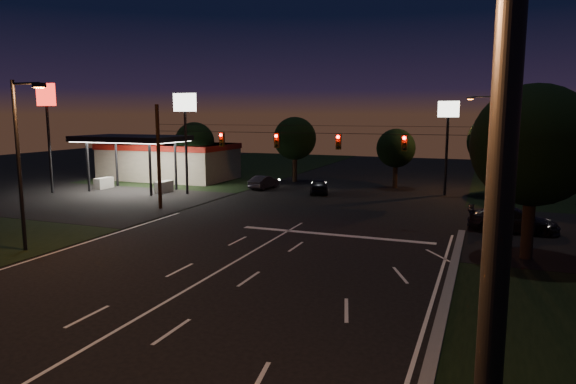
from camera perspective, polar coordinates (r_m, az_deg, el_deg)
The scene contains 22 objects.
ground at distance 22.39m, azimuth -10.86°, elevation -10.43°, with size 140.00×140.00×0.00m, color black.
cross_street_left at distance 46.74m, azimuth -21.31°, elevation -0.89°, with size 20.00×16.00×0.02m, color black.
center_line at distance 17.98m, azimuth -21.45°, elevation -15.78°, with size 0.14×40.00×0.01m, color silver.
stop_bar at distance 31.38m, azimuth 5.17°, elevation -4.75°, with size 12.00×0.50×0.01m, color silver.
utility_pole_right at distance 33.65m, azimuth 21.83°, elevation -4.44°, with size 0.30×0.30×9.00m, color black.
utility_pole_left at distance 40.98m, azimuth -13.97°, elevation -1.82°, with size 0.28×0.28×8.00m, color black.
signal_span at distance 34.79m, azimuth 2.12°, elevation 5.75°, with size 24.00×0.40×1.56m.
gas_station at distance 58.80m, azimuth -13.30°, elevation 3.66°, with size 14.20×16.10×5.25m.
pole_sign_left_near at distance 47.26m, azimuth -11.36°, elevation 8.14°, with size 2.20×0.30×9.10m.
pole_sign_left_far at distance 51.81m, azimuth -25.22°, elevation 8.22°, with size 2.00×0.30×10.00m.
pole_sign_right at distance 47.99m, azimuth 17.33°, elevation 7.04°, with size 1.80×0.30×8.40m.
street_light_right_near at distance 4.35m, azimuth 17.66°, elevation -19.41°, with size 2.20×0.35×9.00m.
street_light_left at distance 30.18m, azimuth -27.48°, elevation 3.84°, with size 2.20×0.35×9.00m.
street_light_right_far at distance 49.89m, azimuth 21.17°, elevation 5.75°, with size 2.20×0.35×9.00m.
tree_right_near at distance 28.14m, azimuth 25.65°, elevation 4.57°, with size 6.00×6.00×8.76m.
tree_far_a at distance 56.33m, azimuth -10.25°, elevation 5.45°, with size 4.20×4.20×6.42m.
tree_far_b at distance 55.54m, azimuth 0.82°, elevation 5.91°, with size 4.60×4.60×6.98m.
tree_far_c at distance 51.75m, azimuth 11.94°, elevation 4.74°, with size 3.80×3.80×5.86m.
tree_far_d at distance 49.05m, azimuth 22.06°, elevation 5.17°, with size 4.80×4.80×7.30m.
car_oncoming_a at distance 47.40m, azimuth 3.46°, elevation 0.66°, with size 1.62×4.03×1.37m, color black.
car_oncoming_b at distance 50.42m, azimuth -2.69°, elevation 1.10°, with size 1.37×3.94×1.30m, color black.
car_cross at distance 34.70m, azimuth 23.70°, elevation -2.87°, with size 2.16×5.31×1.54m, color black.
Camera 1 is at (11.40, -17.85, 7.26)m, focal length 32.00 mm.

